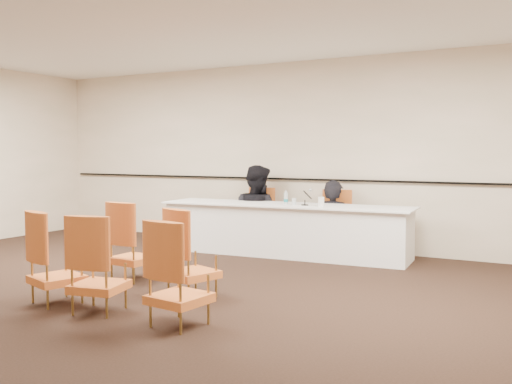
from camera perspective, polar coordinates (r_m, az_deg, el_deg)
floor at (r=6.05m, az=-11.34°, el=-10.79°), size 10.00×10.00×0.00m
ceiling at (r=6.03m, az=-11.75°, el=17.95°), size 10.00×10.00×0.00m
wall_back at (r=9.28m, az=4.67°, el=3.76°), size 10.00×0.04×3.00m
wall_rail at (r=9.25m, az=4.56°, el=1.28°), size 9.80×0.04×0.03m
panel_table at (r=8.55m, az=2.89°, el=-3.77°), size 3.86×1.15×0.76m
panelist_main at (r=8.90m, az=7.71°, el=-4.07°), size 0.64×0.46×1.64m
panelist_main_chair at (r=8.88m, az=7.72°, el=-2.91°), size 0.54×0.54×0.95m
panelist_second at (r=9.34m, az=0.08°, el=-2.83°), size 1.01×0.87×1.80m
panelist_second_chair at (r=9.33m, az=0.08°, el=-2.53°), size 0.54×0.54×0.95m
papers at (r=8.34m, az=4.91°, el=-1.33°), size 0.34×0.28×0.00m
microphone at (r=8.29m, az=4.91°, el=-0.51°), size 0.13×0.20×0.25m
water_bottle at (r=8.46m, az=3.01°, el=-0.55°), size 0.08×0.08×0.21m
drinking_glass at (r=8.39m, az=3.83°, el=-0.97°), size 0.07×0.07×0.10m
coffee_cup at (r=8.12m, az=6.53°, el=-1.00°), size 0.12×0.12×0.14m
aud_chair_front_left at (r=7.03m, az=-12.21°, el=-4.77°), size 0.52×0.52×0.95m
aud_chair_front_mid at (r=6.10m, az=-6.41°, el=-6.05°), size 0.63×0.63×0.95m
aud_chair_back_left at (r=6.16m, az=-19.32°, el=-6.15°), size 0.63×0.63×0.95m
aud_chair_back_mid at (r=5.71m, az=-15.42°, el=-6.87°), size 0.60×0.60×0.95m
aud_chair_back_right at (r=5.11m, az=-7.68°, el=-8.02°), size 0.56×0.56×0.95m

